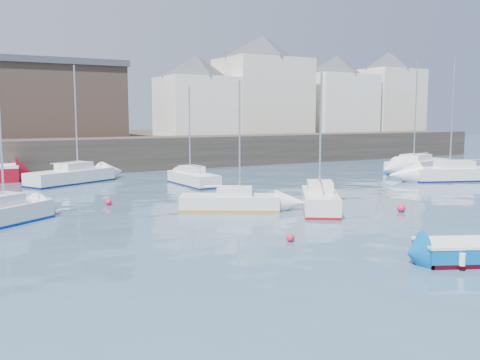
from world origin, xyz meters
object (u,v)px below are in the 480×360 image
sailboat_g (417,165)px  sailboat_h (71,176)px  sailboat_d (458,173)px  sailboat_c (320,200)px  buoy_far (109,205)px  buoy_mid (401,212)px  blue_dinghy (477,251)px  sailboat_f (193,178)px  sailboat_b (230,201)px  buoy_near (290,242)px

sailboat_g → sailboat_h: 30.33m
sailboat_d → sailboat_c: bearing=-163.4°
sailboat_c → sailboat_d: size_ratio=0.77×
sailboat_c → buoy_far: sailboat_c is taller
sailboat_c → buoy_mid: size_ratio=16.92×
blue_dinghy → sailboat_g: 31.85m
buoy_far → buoy_mid: bearing=-37.2°
sailboat_d → sailboat_f: sailboat_d is taller
sailboat_b → buoy_near: sailboat_b is taller
sailboat_f → buoy_far: size_ratio=19.33×
buoy_near → buoy_far: bearing=107.7°
sailboat_g → sailboat_d: bearing=-113.5°
sailboat_b → buoy_far: size_ratio=18.69×
sailboat_b → sailboat_f: sailboat_f is taller
sailboat_b → sailboat_f: 10.73m
sailboat_b → buoy_mid: 9.07m
sailboat_f → sailboat_h: 9.25m
sailboat_c → sailboat_g: bearing=30.3°
buoy_mid → buoy_far: (-12.86, 9.76, 0.00)m
sailboat_c → buoy_mid: sailboat_c is taller
buoy_near → buoy_mid: buoy_mid is taller
sailboat_f → sailboat_g: sailboat_g is taller
sailboat_d → sailboat_f: 20.64m
sailboat_d → sailboat_f: (-19.14, 7.72, -0.08)m
sailboat_h → buoy_mid: (12.61, -20.74, -0.57)m
sailboat_b → buoy_mid: sailboat_b is taller
sailboat_b → sailboat_d: 21.84m
buoy_far → sailboat_f: bearing=36.1°
sailboat_b → sailboat_f: (2.53, 10.43, 0.05)m
sailboat_b → buoy_far: 7.13m
blue_dinghy → sailboat_c: (1.66, 10.92, 0.13)m
sailboat_h → sailboat_d: bearing=-25.9°
sailboat_d → sailboat_h: (-26.75, 12.96, -0.01)m
blue_dinghy → buoy_near: blue_dinghy is taller
sailboat_f → sailboat_g: bearing=-2.5°
buoy_mid → sailboat_c: bearing=143.0°
sailboat_b → sailboat_f: size_ratio=0.97×
sailboat_b → sailboat_d: (21.67, 2.71, 0.13)m
sailboat_d → buoy_mid: 16.16m
buoy_near → sailboat_g: bearing=33.5°
blue_dinghy → sailboat_f: bearing=89.8°
blue_dinghy → sailboat_g: (22.14, 22.89, 0.13)m
sailboat_c → sailboat_h: sailboat_h is taller
buoy_mid → buoy_far: bearing=142.8°
sailboat_g → sailboat_b: bearing=-158.9°
sailboat_d → sailboat_h: size_ratio=1.08×
blue_dinghy → sailboat_d: size_ratio=0.46×
sailboat_b → sailboat_c: size_ratio=0.94×
sailboat_g → buoy_mid: sailboat_g is taller
blue_dinghy → buoy_far: 19.73m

